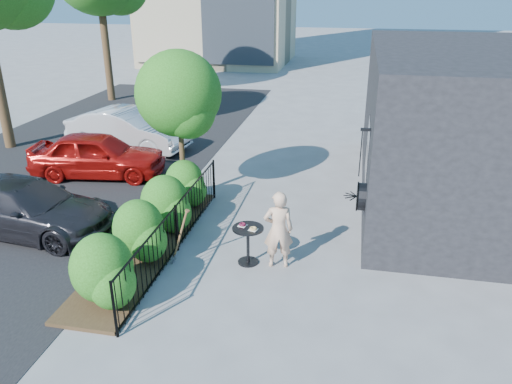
% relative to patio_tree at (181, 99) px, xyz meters
% --- Properties ---
extents(ground, '(120.00, 120.00, 0.00)m').
position_rel_patio_tree_xyz_m(ground, '(2.24, -2.76, -2.76)').
color(ground, gray).
rests_on(ground, ground).
extents(shop_building, '(6.22, 9.00, 4.00)m').
position_rel_patio_tree_xyz_m(shop_building, '(7.73, 1.74, -0.76)').
color(shop_building, black).
rests_on(shop_building, ground).
extents(fence, '(0.05, 6.05, 1.10)m').
position_rel_patio_tree_xyz_m(fence, '(0.74, -2.76, -2.20)').
color(fence, black).
rests_on(fence, ground).
extents(planting_bed, '(1.30, 6.00, 0.08)m').
position_rel_patio_tree_xyz_m(planting_bed, '(0.04, -2.76, -2.72)').
color(planting_bed, '#382616').
rests_on(planting_bed, ground).
extents(shrubs, '(1.10, 5.60, 1.24)m').
position_rel_patio_tree_xyz_m(shrubs, '(0.14, -2.66, -2.06)').
color(shrubs, '#215212').
rests_on(shrubs, ground).
extents(patio_tree, '(2.20, 2.20, 3.94)m').
position_rel_patio_tree_xyz_m(patio_tree, '(0.00, 0.00, 0.00)').
color(patio_tree, '#3F2B19').
rests_on(patio_tree, ground).
extents(street, '(9.00, 30.00, 0.01)m').
position_rel_patio_tree_xyz_m(street, '(-4.76, 0.24, -2.76)').
color(street, black).
rests_on(street, ground).
extents(cafe_table, '(0.66, 0.66, 0.89)m').
position_rel_patio_tree_xyz_m(cafe_table, '(2.38, -2.96, -2.19)').
color(cafe_table, black).
rests_on(cafe_table, ground).
extents(woman, '(0.69, 0.53, 1.68)m').
position_rel_patio_tree_xyz_m(woman, '(3.02, -2.96, -1.92)').
color(woman, '#DBAD8E').
rests_on(woman, ground).
extents(shovel, '(0.44, 0.17, 1.30)m').
position_rel_patio_tree_xyz_m(shovel, '(0.98, -3.27, -2.19)').
color(shovel, brown).
rests_on(shovel, ground).
extents(car_red, '(4.19, 2.14, 1.37)m').
position_rel_patio_tree_xyz_m(car_red, '(-3.18, 1.18, -2.08)').
color(car_red, '#A3100D').
rests_on(car_red, ground).
extents(car_silver, '(4.54, 2.19, 1.44)m').
position_rel_patio_tree_xyz_m(car_silver, '(-3.43, 3.86, -2.05)').
color(car_silver, silver).
rests_on(car_silver, ground).
extents(car_darkgrey, '(4.54, 2.17, 1.28)m').
position_rel_patio_tree_xyz_m(car_darkgrey, '(-3.06, -2.60, -2.12)').
color(car_darkgrey, black).
rests_on(car_darkgrey, ground).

